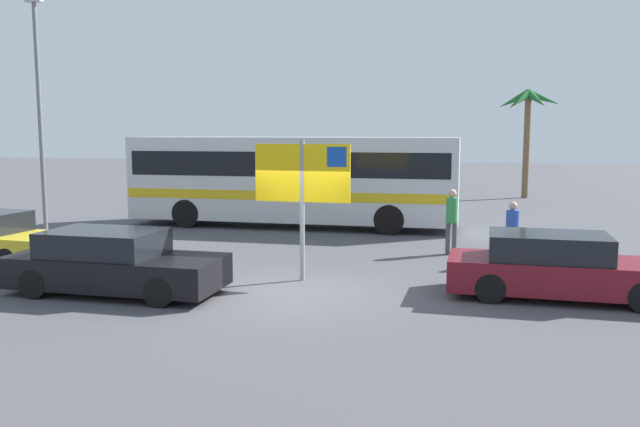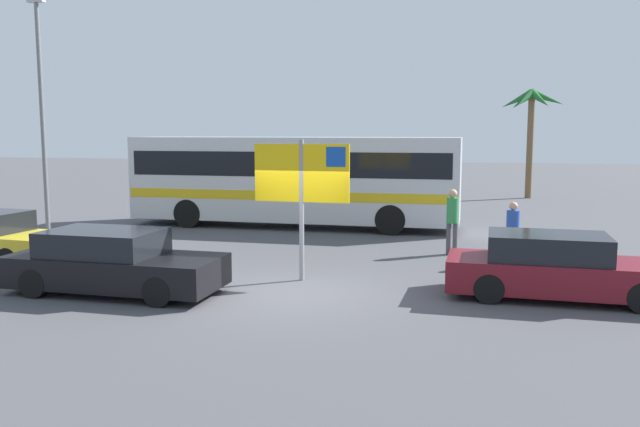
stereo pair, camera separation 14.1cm
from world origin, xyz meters
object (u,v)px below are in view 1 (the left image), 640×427
object	(u,v)px
bus_front_coach	(292,177)
car_black	(113,263)
ferry_sign	(304,179)
car_maroon	(558,268)
pedestrian_by_bus	(512,228)
pedestrian_near_sign	(452,216)

from	to	relation	value
bus_front_coach	car_black	bearing A→B (deg)	-96.37
ferry_sign	car_maroon	distance (m)	5.68
bus_front_coach	pedestrian_by_bus	world-z (taller)	bus_front_coach
ferry_sign	pedestrian_near_sign	xyz separation A→B (m)	(3.17, 3.97, -1.25)
car_black	pedestrian_by_bus	bearing A→B (deg)	30.95
bus_front_coach	car_maroon	world-z (taller)	bus_front_coach
bus_front_coach	pedestrian_by_bus	size ratio (longest dim) A/B	7.12
pedestrian_by_bus	car_black	bearing A→B (deg)	102.72
bus_front_coach	car_black	world-z (taller)	bus_front_coach
ferry_sign	pedestrian_by_bus	distance (m)	5.64
car_maroon	car_black	xyz separation A→B (m)	(-9.03, -1.62, 0.00)
ferry_sign	pedestrian_by_bus	world-z (taller)	ferry_sign
car_maroon	pedestrian_near_sign	xyz separation A→B (m)	(-2.23, 4.37, 0.44)
ferry_sign	car_black	bearing A→B (deg)	-149.17
ferry_sign	car_maroon	xyz separation A→B (m)	(5.40, -0.40, -1.69)
ferry_sign	pedestrian_by_bus	xyz separation A→B (m)	(4.70, 2.79, -1.37)
car_maroon	car_black	bearing A→B (deg)	-168.45
ferry_sign	pedestrian_by_bus	size ratio (longest dim) A/B	1.97
car_maroon	pedestrian_by_bus	xyz separation A→B (m)	(-0.70, 3.19, 0.32)
car_maroon	bus_front_coach	bearing A→B (deg)	134.35
bus_front_coach	car_black	size ratio (longest dim) A/B	2.56
ferry_sign	car_maroon	world-z (taller)	ferry_sign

